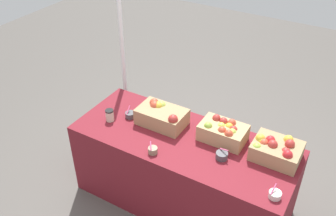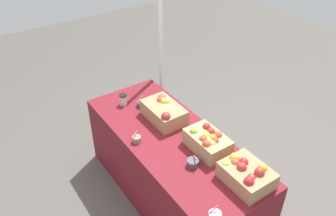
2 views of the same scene
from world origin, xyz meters
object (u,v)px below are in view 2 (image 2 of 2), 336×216
(sample_bowl_mid, at_px, (215,215))
(sample_bowl_far, at_px, (193,163))
(apple_crate_right, at_px, (164,111))
(coffee_cup, at_px, (123,100))
(apple_crate_left, at_px, (246,174))
(apple_crate_middle, at_px, (208,141))
(sample_bowl_extra, at_px, (142,104))
(tent_pole, at_px, (161,55))
(sample_bowl_near, at_px, (137,139))

(sample_bowl_mid, height_order, sample_bowl_far, sample_bowl_far)
(apple_crate_right, distance_m, coffee_cup, 0.46)
(apple_crate_left, xyz_separation_m, apple_crate_middle, (-0.44, -0.00, 0.00))
(apple_crate_left, height_order, sample_bowl_far, apple_crate_left)
(sample_bowl_far, bearing_deg, sample_bowl_mid, -20.82)
(coffee_cup, bearing_deg, apple_crate_left, 10.42)
(apple_crate_middle, bearing_deg, apple_crate_left, 0.10)
(apple_crate_left, height_order, sample_bowl_extra, apple_crate_left)
(sample_bowl_mid, xyz_separation_m, sample_bowl_extra, (-1.41, 0.27, 0.00))
(sample_bowl_far, bearing_deg, sample_bowl_extra, 174.50)
(apple_crate_right, height_order, tent_pole, tent_pole)
(sample_bowl_extra, distance_m, coffee_cup, 0.19)
(apple_crate_right, relative_size, sample_bowl_near, 4.47)
(apple_crate_right, bearing_deg, sample_bowl_near, -68.67)
(sample_bowl_mid, height_order, coffee_cup, coffee_cup)
(sample_bowl_far, bearing_deg, apple_crate_middle, 111.80)
(apple_crate_left, height_order, apple_crate_right, apple_crate_right)
(sample_bowl_near, xyz_separation_m, tent_pole, (-0.87, 0.82, 0.21))
(sample_bowl_mid, height_order, sample_bowl_extra, sample_bowl_extra)
(sample_bowl_near, distance_m, sample_bowl_far, 0.54)
(apple_crate_left, height_order, sample_bowl_near, apple_crate_left)
(apple_crate_middle, height_order, tent_pole, tent_pole)
(sample_bowl_mid, bearing_deg, tent_pole, 157.01)
(sample_bowl_extra, relative_size, coffee_cup, 0.92)
(apple_crate_left, bearing_deg, apple_crate_middle, -179.90)
(apple_crate_middle, distance_m, apple_crate_right, 0.56)
(sample_bowl_mid, relative_size, sample_bowl_far, 0.95)
(apple_crate_left, distance_m, sample_bowl_mid, 0.42)
(apple_crate_middle, xyz_separation_m, coffee_cup, (-0.97, -0.26, -0.03))
(sample_bowl_mid, bearing_deg, apple_crate_middle, 144.81)
(apple_crate_middle, height_order, sample_bowl_far, apple_crate_middle)
(apple_crate_right, xyz_separation_m, tent_pole, (-0.72, 0.44, 0.15))
(sample_bowl_extra, xyz_separation_m, coffee_cup, (-0.13, -0.13, 0.03))
(sample_bowl_near, bearing_deg, sample_bowl_extra, 144.68)
(apple_crate_right, height_order, sample_bowl_far, apple_crate_right)
(apple_crate_right, xyz_separation_m, sample_bowl_near, (0.15, -0.38, -0.06))
(apple_crate_middle, bearing_deg, sample_bowl_far, -68.20)
(sample_bowl_near, bearing_deg, apple_crate_right, 111.33)
(sample_bowl_far, relative_size, sample_bowl_extra, 0.99)
(apple_crate_right, height_order, sample_bowl_near, apple_crate_right)
(sample_bowl_extra, bearing_deg, tent_pole, 130.24)
(sample_bowl_mid, height_order, tent_pole, tent_pole)
(apple_crate_middle, xyz_separation_m, sample_bowl_near, (-0.41, -0.44, -0.06))
(sample_bowl_near, xyz_separation_m, sample_bowl_mid, (0.98, 0.04, -0.00))
(sample_bowl_far, xyz_separation_m, tent_pole, (-1.37, 0.60, 0.21))
(apple_crate_left, height_order, apple_crate_middle, apple_crate_left)
(sample_bowl_extra, bearing_deg, sample_bowl_near, -35.32)
(apple_crate_middle, bearing_deg, sample_bowl_mid, -35.19)
(apple_crate_middle, height_order, sample_bowl_extra, apple_crate_middle)
(coffee_cup, xyz_separation_m, tent_pole, (-0.31, 0.64, 0.18))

